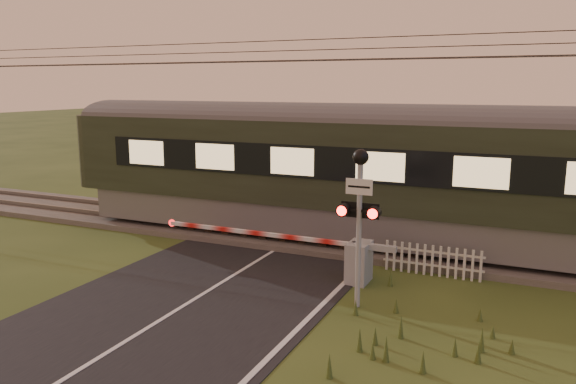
% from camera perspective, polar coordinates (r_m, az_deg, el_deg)
% --- Properties ---
extents(ground, '(160.00, 160.00, 0.00)m').
position_cam_1_polar(ground, '(12.54, -11.32, -11.83)').
color(ground, '#32451A').
rests_on(ground, ground).
extents(road, '(6.00, 140.00, 0.03)m').
position_cam_1_polar(road, '(12.36, -11.89, -12.16)').
color(road, black).
rests_on(road, ground).
extents(track_bed, '(140.00, 3.40, 0.39)m').
position_cam_1_polar(track_bed, '(17.90, 0.82, -4.46)').
color(track_bed, '#47423D').
rests_on(track_bed, ground).
extents(overhead_wires, '(120.00, 0.62, 0.62)m').
position_cam_1_polar(overhead_wires, '(17.30, 0.87, 13.94)').
color(overhead_wires, black).
rests_on(overhead_wires, ground).
extents(boom_gate, '(6.54, 0.78, 1.04)m').
position_cam_1_polar(boom_gate, '(14.05, 5.94, -6.69)').
color(boom_gate, gray).
rests_on(boom_gate, ground).
extents(crossing_signal, '(0.88, 0.36, 3.47)m').
position_cam_1_polar(crossing_signal, '(11.97, 7.28, -0.81)').
color(crossing_signal, gray).
rests_on(crossing_signal, ground).
extents(picket_fence, '(2.54, 0.07, 0.80)m').
position_cam_1_polar(picket_fence, '(14.80, 14.46, -6.75)').
color(picket_fence, silver).
rests_on(picket_fence, ground).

